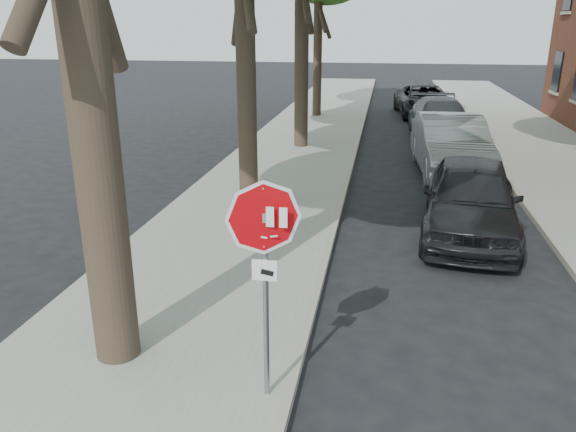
# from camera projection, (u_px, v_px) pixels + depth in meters

# --- Properties ---
(ground) EXTENTS (120.00, 120.00, 0.00)m
(ground) POSITION_uv_depth(u_px,v_px,m) (326.00, 408.00, 6.52)
(ground) COLOR black
(ground) RESTS_ON ground
(sidewalk_left) EXTENTS (4.00, 55.00, 0.12)m
(sidewalk_left) POSITION_uv_depth(u_px,v_px,m) (289.00, 160.00, 18.08)
(sidewalk_left) COLOR gray
(sidewalk_left) RESTS_ON ground
(sidewalk_right) EXTENTS (4.00, 55.00, 0.12)m
(sidewalk_right) POSITION_uv_depth(u_px,v_px,m) (569.00, 171.00, 16.72)
(sidewalk_right) COLOR gray
(sidewalk_right) RESTS_ON ground
(curb_left) EXTENTS (0.12, 55.00, 0.13)m
(curb_left) POSITION_uv_depth(u_px,v_px,m) (352.00, 162.00, 17.75)
(curb_left) COLOR #9E9384
(curb_left) RESTS_ON ground
(curb_right) EXTENTS (0.12, 55.00, 0.13)m
(curb_right) POSITION_uv_depth(u_px,v_px,m) (497.00, 168.00, 17.04)
(curb_right) COLOR #9E9384
(curb_right) RESTS_ON ground
(stop_sign) EXTENTS (0.76, 0.34, 2.61)m
(stop_sign) POSITION_uv_depth(u_px,v_px,m) (265.00, 250.00, 5.97)
(stop_sign) COLOR gray
(stop_sign) RESTS_ON sidewalk_left
(car_a) EXTENTS (2.38, 4.84, 1.59)m
(car_a) POSITION_uv_depth(u_px,v_px,m) (471.00, 198.00, 11.63)
(car_a) COLOR black
(car_a) RESTS_ON ground
(car_b) EXTENTS (2.13, 5.25, 1.69)m
(car_b) POSITION_uv_depth(u_px,v_px,m) (451.00, 145.00, 16.44)
(car_b) COLOR #93949A
(car_b) RESTS_ON ground
(car_c) EXTENTS (2.44, 5.31, 1.51)m
(car_c) POSITION_uv_depth(u_px,v_px,m) (440.00, 119.00, 21.54)
(car_c) COLOR #515257
(car_c) RESTS_ON ground
(car_d) EXTENTS (2.95, 5.46, 1.46)m
(car_d) POSITION_uv_depth(u_px,v_px,m) (425.00, 101.00, 26.73)
(car_d) COLOR black
(car_d) RESTS_ON ground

